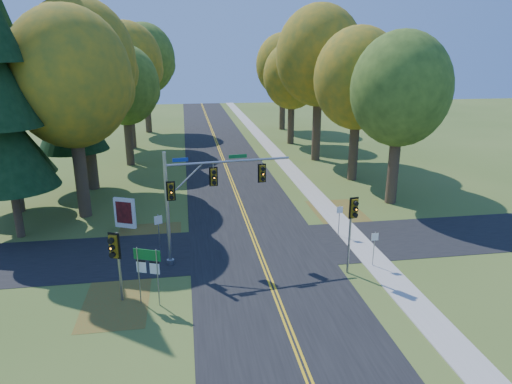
{
  "coord_description": "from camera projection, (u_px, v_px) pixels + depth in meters",
  "views": [
    {
      "loc": [
        -3.97,
        -22.7,
        11.26
      ],
      "look_at": [
        0.06,
        2.86,
        3.2
      ],
      "focal_mm": 32.0,
      "sensor_mm": 36.0,
      "label": 1
    }
  ],
  "objects": [
    {
      "name": "tree_w_d",
      "position": [
        127.0,
        64.0,
        52.23
      ],
      "size": [
        8.2,
        8.2,
        14.56
      ],
      "color": "#38281C",
      "rests_on": "ground"
    },
    {
      "name": "sidewalk_east",
      "position": [
        369.0,
        254.0,
        26.26
      ],
      "size": [
        1.6,
        160.0,
        0.06
      ],
      "primitive_type": "cube",
      "color": "#9E998E",
      "rests_on": "ground"
    },
    {
      "name": "pine_c",
      "position": [
        65.0,
        71.0,
        35.62
      ],
      "size": [
        5.6,
        5.6,
        20.56
      ],
      "color": "#38281C",
      "rests_on": "ground"
    },
    {
      "name": "road_main",
      "position": [
        263.0,
        262.0,
        25.35
      ],
      "size": [
        8.0,
        160.0,
        0.02
      ],
      "primitive_type": "cube",
      "color": "black",
      "rests_on": "ground"
    },
    {
      "name": "tree_e_a",
      "position": [
        401.0,
        90.0,
        32.81
      ],
      "size": [
        7.2,
        7.2,
        12.73
      ],
      "color": "#38281C",
      "rests_on": "ground"
    },
    {
      "name": "reg_sign_e_south",
      "position": [
        374.0,
        243.0,
        24.44
      ],
      "size": [
        0.38,
        0.06,
        2.01
      ],
      "rotation": [
        0.0,
        0.0,
        0.01
      ],
      "color": "gray",
      "rests_on": "ground"
    },
    {
      "name": "leaf_patch_e",
      "position": [
        344.0,
        218.0,
        32.02
      ],
      "size": [
        3.5,
        8.0,
        0.0
      ],
      "primitive_type": "cube",
      "color": "brown",
      "rests_on": "ground"
    },
    {
      "name": "tree_w_b",
      "position": [
        82.0,
        62.0,
        35.89
      ],
      "size": [
        8.6,
        8.6,
        15.38
      ],
      "color": "#38281C",
      "rests_on": "ground"
    },
    {
      "name": "tree_w_e",
      "position": [
        145.0,
        59.0,
        62.61
      ],
      "size": [
        8.4,
        8.4,
        14.97
      ],
      "color": "#38281C",
      "rests_on": "ground"
    },
    {
      "name": "centerline_left",
      "position": [
        261.0,
        262.0,
        25.33
      ],
      "size": [
        0.1,
        160.0,
        0.01
      ],
      "primitive_type": "cube",
      "color": "gold",
      "rests_on": "road_main"
    },
    {
      "name": "info_kiosk",
      "position": [
        125.0,
        213.0,
        29.99
      ],
      "size": [
        1.43,
        0.79,
        2.04
      ],
      "rotation": [
        0.0,
        0.0,
        -0.42
      ],
      "color": "white",
      "rests_on": "ground"
    },
    {
      "name": "tree_w_a",
      "position": [
        71.0,
        79.0,
        29.72
      ],
      "size": [
        8.0,
        8.0,
        14.15
      ],
      "color": "#38281C",
      "rests_on": "ground"
    },
    {
      "name": "tree_e_d",
      "position": [
        292.0,
        76.0,
        55.28
      ],
      "size": [
        7.0,
        7.0,
        12.32
      ],
      "color": "#38281C",
      "rests_on": "ground"
    },
    {
      "name": "tree_e_b",
      "position": [
        359.0,
        79.0,
        39.03
      ],
      "size": [
        7.6,
        7.6,
        13.33
      ],
      "color": "#38281C",
      "rests_on": "ground"
    },
    {
      "name": "pine_b",
      "position": [
        4.0,
        98.0,
        30.92
      ],
      "size": [
        5.6,
        5.6,
        17.31
      ],
      "color": "#38281C",
      "rests_on": "ground"
    },
    {
      "name": "tree_e_c",
      "position": [
        320.0,
        56.0,
        45.99
      ],
      "size": [
        8.8,
        8.8,
        15.79
      ],
      "color": "#38281C",
      "rests_on": "ground"
    },
    {
      "name": "centerline_right",
      "position": [
        265.0,
        261.0,
        25.36
      ],
      "size": [
        0.1,
        160.0,
        0.01
      ],
      "primitive_type": "cube",
      "color": "gold",
      "rests_on": "road_main"
    },
    {
      "name": "traffic_mast",
      "position": [
        199.0,
        192.0,
        24.31
      ],
      "size": [
        6.91,
        1.25,
        6.3
      ],
      "rotation": [
        0.0,
        0.0,
        0.12
      ],
      "color": "gray",
      "rests_on": "ground"
    },
    {
      "name": "leaf_patch_w_far",
      "position": [
        117.0,
        301.0,
        21.4
      ],
      "size": [
        3.0,
        5.0,
        0.0
      ],
      "primitive_type": "cube",
      "color": "brown",
      "rests_on": "ground"
    },
    {
      "name": "route_sign_cluster",
      "position": [
        148.0,
        265.0,
        20.6
      ],
      "size": [
        1.23,
        0.53,
        2.81
      ],
      "rotation": [
        0.0,
        0.0,
        -0.39
      ],
      "color": "gray",
      "rests_on": "ground"
    },
    {
      "name": "reg_sign_e_north",
      "position": [
        339.0,
        215.0,
        28.45
      ],
      "size": [
        0.39,
        0.06,
        2.05
      ],
      "rotation": [
        0.0,
        0.0,
        0.04
      ],
      "color": "gray",
      "rests_on": "ground"
    },
    {
      "name": "road_cross",
      "position": [
        257.0,
        247.0,
        27.23
      ],
      "size": [
        60.0,
        6.0,
        0.02
      ],
      "primitive_type": "cube",
      "color": "black",
      "rests_on": "ground"
    },
    {
      "name": "east_signal_pole",
      "position": [
        353.0,
        216.0,
        23.02
      ],
      "size": [
        0.49,
        0.57,
        4.26
      ],
      "rotation": [
        0.0,
        0.0,
        0.16
      ],
      "color": "gray",
      "rests_on": "ground"
    },
    {
      "name": "ground",
      "position": [
        263.0,
        262.0,
        25.35
      ],
      "size": [
        160.0,
        160.0,
        0.0
      ],
      "primitive_type": "plane",
      "color": "#3E591F",
      "rests_on": "ground"
    },
    {
      "name": "leaf_patch_w_near",
      "position": [
        148.0,
        241.0,
        28.15
      ],
      "size": [
        4.0,
        6.0,
        0.0
      ],
      "primitive_type": "cube",
      "color": "brown",
      "rests_on": "ground"
    },
    {
      "name": "tree_e_e",
      "position": [
        283.0,
        65.0,
        65.28
      ],
      "size": [
        7.8,
        7.8,
        13.74
      ],
      "color": "#38281C",
      "rests_on": "ground"
    },
    {
      "name": "tree_w_c",
      "position": [
        125.0,
        86.0,
        44.65
      ],
      "size": [
        6.8,
        6.8,
        11.91
      ],
      "color": "#38281C",
      "rests_on": "ground"
    },
    {
      "name": "reg_sign_w",
      "position": [
        159.0,
        227.0,
        25.89
      ],
      "size": [
        0.44,
        0.22,
        2.42
      ],
      "rotation": [
        0.0,
        0.0,
        0.42
      ],
      "color": "gray",
      "rests_on": "ground"
    },
    {
      "name": "ped_signal_pole",
      "position": [
        115.0,
        251.0,
        20.52
      ],
      "size": [
        0.52,
        0.63,
        3.51
      ],
      "rotation": [
        0.0,
        0.0,
        -0.4
      ],
      "color": "gray",
      "rests_on": "ground"
    }
  ]
}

